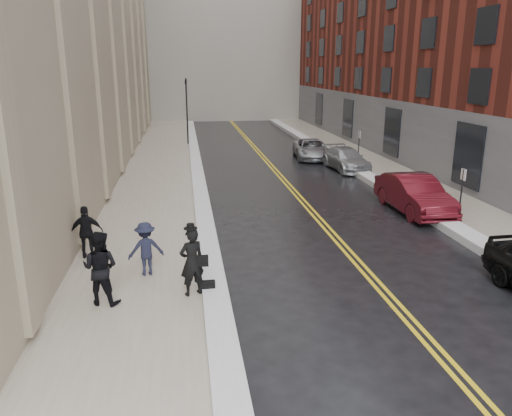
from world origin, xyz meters
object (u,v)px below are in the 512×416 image
object	(u,v)px
car_maroon	(414,194)
pedestrian_c	(87,232)
car_silver_near	(346,159)
pedestrian_a	(100,268)
pedestrian_main	(192,262)
pedestrian_b	(146,249)
car_silver_far	(311,149)

from	to	relation	value
car_maroon	pedestrian_c	world-z (taller)	pedestrian_c
car_maroon	pedestrian_c	distance (m)	13.44
pedestrian_c	car_silver_near	bearing A→B (deg)	-141.81
pedestrian_a	pedestrian_c	world-z (taller)	pedestrian_a
pedestrian_main	pedestrian_c	size ratio (longest dim) A/B	1.10
car_maroon	pedestrian_b	bearing A→B (deg)	-154.10
pedestrian_a	pedestrian_c	size ratio (longest dim) A/B	1.15
car_maroon	pedestrian_main	world-z (taller)	pedestrian_main
pedestrian_c	car_maroon	bearing A→B (deg)	-170.76
car_maroon	pedestrian_b	size ratio (longest dim) A/B	3.03
car_silver_far	pedestrian_main	world-z (taller)	pedestrian_main
car_silver_far	pedestrian_b	distance (m)	21.20
car_maroon	pedestrian_main	bearing A→B (deg)	-144.57
car_silver_far	car_maroon	bearing A→B (deg)	-78.90
car_silver_far	pedestrian_b	xyz separation A→B (m)	(-9.77, -18.81, 0.30)
pedestrian_b	pedestrian_c	distance (m)	2.57
pedestrian_a	pedestrian_main	bearing A→B (deg)	-158.42
car_maroon	car_silver_near	xyz separation A→B (m)	(0.00, 9.32, -0.15)
pedestrian_b	pedestrian_c	world-z (taller)	pedestrian_c
car_silver_near	pedestrian_a	bearing A→B (deg)	-130.31
car_maroon	pedestrian_a	size ratio (longest dim) A/B	2.49
pedestrian_main	pedestrian_b	world-z (taller)	pedestrian_main
car_maroon	pedestrian_main	distance (m)	11.95
pedestrian_c	pedestrian_main	bearing A→B (deg)	127.79
pedestrian_main	pedestrian_a	bearing A→B (deg)	-18.53
car_silver_far	pedestrian_b	world-z (taller)	pedestrian_b
car_maroon	car_silver_near	size ratio (longest dim) A/B	1.08
pedestrian_main	pedestrian_c	distance (m)	4.59
car_silver_near	pedestrian_c	size ratio (longest dim) A/B	2.65
car_maroon	car_silver_far	world-z (taller)	car_maroon
car_silver_near	car_silver_far	world-z (taller)	car_silver_near
pedestrian_a	pedestrian_c	bearing A→B (deg)	-57.15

